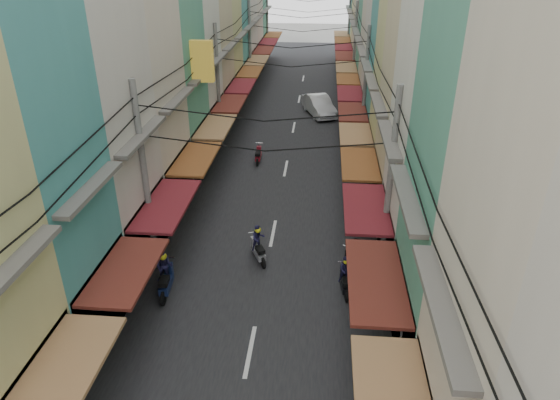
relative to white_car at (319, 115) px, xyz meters
The scene contains 11 objects.
ground 25.56m from the white_car, 94.21° to the right, with size 160.00×160.00×0.00m, color slate.
road 5.80m from the white_car, 108.85° to the right, with size 10.00×80.00×0.02m, color black.
sidewalk_left 10.01m from the white_car, 146.75° to the right, with size 3.00×80.00×0.06m, color gray.
sidewalk_right 7.18m from the white_car, 49.89° to the right, with size 3.00×80.00×0.06m, color gray.
building_row_right 14.38m from the white_car, 56.26° to the right, with size 7.80×68.98×22.59m.
utility_poles 12.52m from the white_car, 100.14° to the right, with size 10.20×66.13×8.20m.
white_car is the anchor object (origin of this frame).
bicycle 26.14m from the white_car, 77.57° to the right, with size 0.59×1.57×1.08m, color black.
moving_scooters 22.00m from the white_car, 95.68° to the right, with size 8.08×15.81×1.98m.
pedestrians 23.71m from the white_car, 104.85° to the right, with size 11.47×23.31×2.21m.
traffic_sign 28.40m from the white_car, 83.90° to the right, with size 0.10×0.57×2.60m.
Camera 1 is at (2.18, -14.87, 12.58)m, focal length 32.00 mm.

